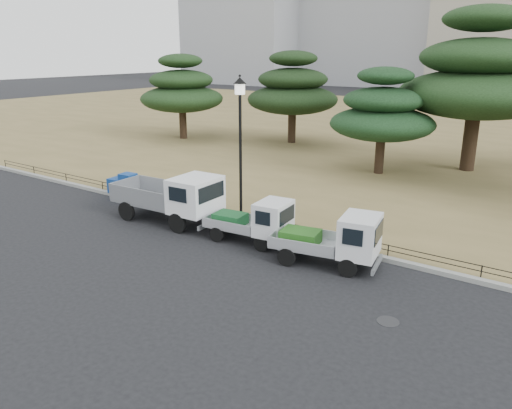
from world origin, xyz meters
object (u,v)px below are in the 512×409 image
Objects in this scene: truck_large at (172,195)px; truck_kei_front at (254,221)px; street_lamp at (240,126)px; truck_kei_rear at (333,239)px; tarp_pile at (127,185)px.

truck_large is 4.17m from truck_kei_front.
truck_large is 4.08m from street_lamp.
truck_large is 0.84× the size of street_lamp.
truck_large is at bearing 168.47° from truck_kei_rear.
truck_kei_front is 3.89m from street_lamp.
truck_kei_front is at bearing -1.82° from truck_large.
truck_kei_front reaches higher than tarp_pile.
truck_kei_rear is (7.48, -0.16, -0.24)m from truck_large.
street_lamp is 3.54× the size of tarp_pile.
truck_kei_rear reaches higher than truck_kei_front.
street_lamp reaches higher than truck_large.
tarp_pile is at bearing 158.49° from truck_large.
tarp_pile is (-4.61, 1.61, -0.60)m from truck_large.
truck_kei_rear is at bearing -3.54° from truck_large.
truck_kei_front is 8.91m from tarp_pile.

